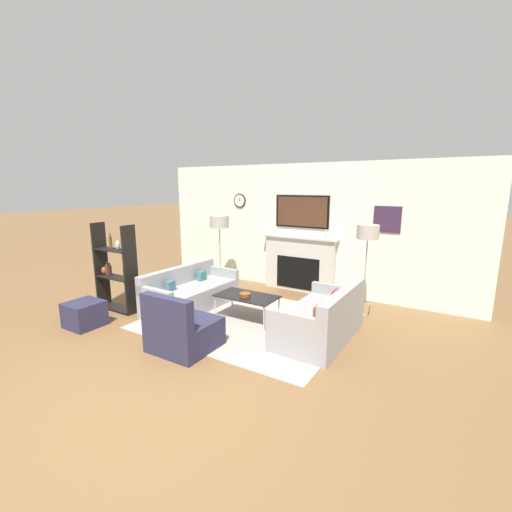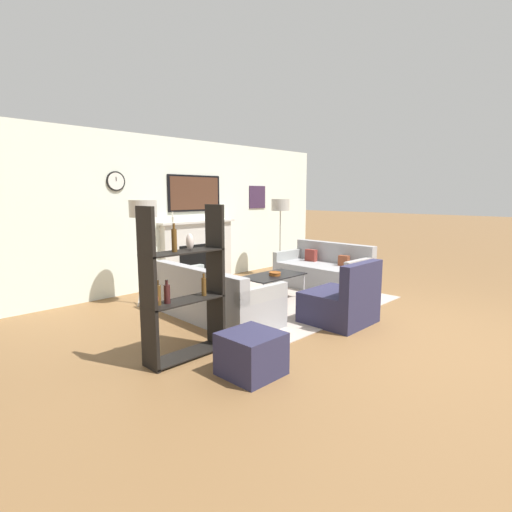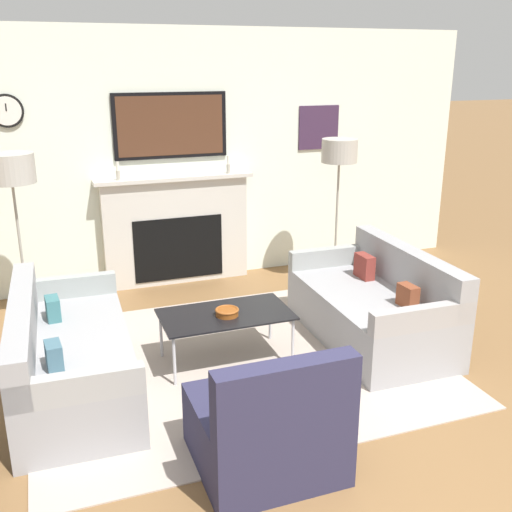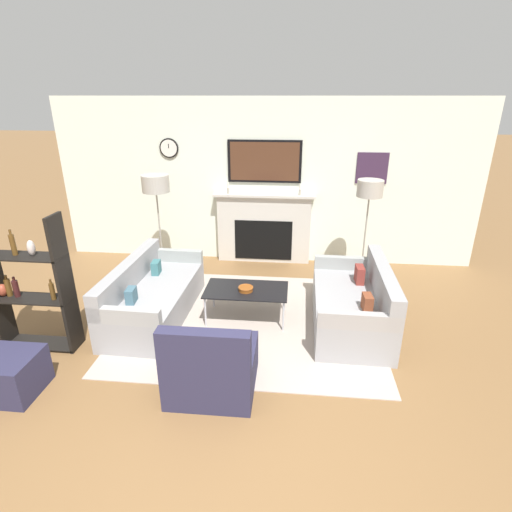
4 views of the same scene
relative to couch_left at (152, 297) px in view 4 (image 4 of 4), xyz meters
The scene contains 12 objects.
ground_plane 2.61m from the couch_left, 60.25° to the right, with size 60.00×60.00×0.00m, color brown.
fireplace_wall 2.66m from the couch_left, 58.67° to the left, with size 7.01×0.28×2.70m.
area_rug 1.32m from the couch_left, ahead, with size 3.19×2.66×0.01m.
couch_left is the anchor object (origin of this frame).
couch_right 2.58m from the couch_left, ahead, with size 0.90×1.66×0.80m.
armchair 1.71m from the couch_left, 51.58° to the right, with size 0.83×0.80×0.84m.
coffee_table 1.24m from the couch_left, ahead, with size 1.05×0.58×0.43m.
decorative_bowl 1.24m from the couch_left, ahead, with size 0.19×0.19×0.06m.
floor_lamp_left 1.78m from the couch_left, 102.31° to the left, with size 0.41×0.41×1.62m.
floor_lamp_right 3.35m from the couch_left, 24.38° to the left, with size 0.37×0.37×1.60m.
shelf_unit 1.41m from the couch_left, 143.63° to the right, with size 0.87×0.28×1.59m.
ottoman 1.79m from the couch_left, 118.78° to the right, with size 0.51×0.51×0.41m.
Camera 4 is at (0.51, -2.20, 2.71)m, focal length 28.00 mm.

